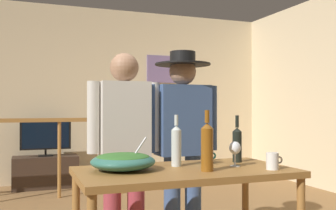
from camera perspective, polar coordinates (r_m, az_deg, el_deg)
back_wall at (r=6.24m, az=-12.10°, el=1.58°), size 6.14×0.10×2.73m
framed_picture at (r=6.51m, az=-1.05°, el=5.31°), size 0.49×0.03×0.46m
stair_railing at (r=5.13m, az=-18.49°, el=-5.58°), size 3.21×0.10×1.06m
tv_console at (r=5.90m, az=-17.60°, el=-9.37°), size 0.90×0.40×0.45m
flat_screen_tv at (r=5.81m, az=-17.57°, el=-4.31°), size 0.70×0.12×0.51m
serving_table at (r=2.44m, az=2.51°, el=-11.27°), size 1.33×0.70×0.76m
salad_bowl at (r=2.38m, az=-6.64°, el=-8.14°), size 0.39×0.39×0.20m
wine_glass at (r=2.55m, az=9.83°, el=-6.40°), size 0.08×0.08×0.16m
wine_bottle_amber at (r=2.33m, az=5.79°, el=-6.01°), size 0.07×0.07×0.36m
wine_bottle_dark at (r=2.75m, az=10.15°, el=-5.63°), size 0.06×0.06×0.33m
wine_bottle_clear at (r=2.52m, az=1.23°, el=-5.90°), size 0.06×0.06×0.33m
mug_teal at (r=2.65m, az=5.76°, el=-7.60°), size 0.11×0.07×0.09m
mug_white at (r=2.48m, az=15.17°, el=-7.98°), size 0.11×0.08×0.10m
person_standing_left at (r=2.91m, az=-6.46°, el=-5.10°), size 0.55×0.23×1.55m
person_standing_right at (r=3.05m, az=2.18°, el=-4.17°), size 0.60×0.44×1.58m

